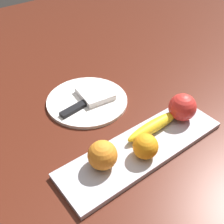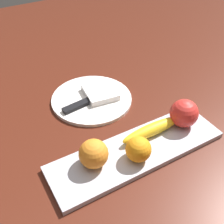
{
  "view_description": "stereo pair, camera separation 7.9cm",
  "coord_description": "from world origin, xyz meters",
  "px_view_note": "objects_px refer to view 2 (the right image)",
  "views": [
    {
      "loc": [
        -0.39,
        -0.38,
        0.56
      ],
      "look_at": [
        -0.02,
        0.1,
        0.05
      ],
      "focal_mm": 45.63,
      "sensor_mm": 36.0,
      "label": 1
    },
    {
      "loc": [
        -0.33,
        -0.42,
        0.56
      ],
      "look_at": [
        -0.02,
        0.1,
        0.05
      ],
      "focal_mm": 45.63,
      "sensor_mm": 36.0,
      "label": 2
    }
  ],
  "objects_px": {
    "fruit_tray": "(137,151)",
    "dinner_plate": "(92,99)",
    "apple": "(184,113)",
    "banana": "(153,130)",
    "orange_near_banana": "(138,149)",
    "folded_napkin": "(100,92)",
    "knife": "(81,104)",
    "orange_near_apple": "(94,154)"
  },
  "relations": [
    {
      "from": "fruit_tray",
      "to": "orange_near_apple",
      "type": "distance_m",
      "value": 0.13
    },
    {
      "from": "apple",
      "to": "banana",
      "type": "relative_size",
      "value": 0.42
    },
    {
      "from": "apple",
      "to": "orange_near_apple",
      "type": "height_order",
      "value": "apple"
    },
    {
      "from": "folded_napkin",
      "to": "knife",
      "type": "xyz_separation_m",
      "value": [
        -0.08,
        -0.02,
        -0.0
      ]
    },
    {
      "from": "apple",
      "to": "knife",
      "type": "distance_m",
      "value": 0.31
    },
    {
      "from": "banana",
      "to": "folded_napkin",
      "type": "relative_size",
      "value": 1.78
    },
    {
      "from": "dinner_plate",
      "to": "folded_napkin",
      "type": "relative_size",
      "value": 2.42
    },
    {
      "from": "fruit_tray",
      "to": "banana",
      "type": "height_order",
      "value": "banana"
    },
    {
      "from": "apple",
      "to": "orange_near_banana",
      "type": "distance_m",
      "value": 0.18
    },
    {
      "from": "knife",
      "to": "orange_near_banana",
      "type": "bearing_deg",
      "value": -89.91
    },
    {
      "from": "banana",
      "to": "dinner_plate",
      "type": "distance_m",
      "value": 0.25
    },
    {
      "from": "banana",
      "to": "dinner_plate",
      "type": "height_order",
      "value": "banana"
    },
    {
      "from": "dinner_plate",
      "to": "orange_near_banana",
      "type": "bearing_deg",
      "value": -93.27
    },
    {
      "from": "banana",
      "to": "orange_near_apple",
      "type": "distance_m",
      "value": 0.18
    },
    {
      "from": "banana",
      "to": "dinner_plate",
      "type": "xyz_separation_m",
      "value": [
        -0.06,
        0.24,
        -0.03
      ]
    },
    {
      "from": "dinner_plate",
      "to": "knife",
      "type": "height_order",
      "value": "knife"
    },
    {
      "from": "dinner_plate",
      "to": "folded_napkin",
      "type": "height_order",
      "value": "folded_napkin"
    },
    {
      "from": "apple",
      "to": "orange_near_apple",
      "type": "distance_m",
      "value": 0.28
    },
    {
      "from": "orange_near_apple",
      "to": "folded_napkin",
      "type": "relative_size",
      "value": 0.68
    },
    {
      "from": "apple",
      "to": "orange_near_apple",
      "type": "xyz_separation_m",
      "value": [
        -0.28,
        -0.0,
        -0.0
      ]
    },
    {
      "from": "apple",
      "to": "folded_napkin",
      "type": "height_order",
      "value": "apple"
    },
    {
      "from": "apple",
      "to": "folded_napkin",
      "type": "distance_m",
      "value": 0.28
    },
    {
      "from": "fruit_tray",
      "to": "dinner_plate",
      "type": "distance_m",
      "value": 0.26
    },
    {
      "from": "orange_near_banana",
      "to": "folded_napkin",
      "type": "height_order",
      "value": "orange_near_banana"
    },
    {
      "from": "fruit_tray",
      "to": "banana",
      "type": "xyz_separation_m",
      "value": [
        0.06,
        0.02,
        0.02
      ]
    },
    {
      "from": "dinner_plate",
      "to": "knife",
      "type": "xyz_separation_m",
      "value": [
        -0.05,
        -0.02,
        0.01
      ]
    },
    {
      "from": "apple",
      "to": "knife",
      "type": "height_order",
      "value": "apple"
    },
    {
      "from": "folded_napkin",
      "to": "knife",
      "type": "height_order",
      "value": "folded_napkin"
    },
    {
      "from": "orange_near_banana",
      "to": "folded_napkin",
      "type": "xyz_separation_m",
      "value": [
        0.05,
        0.28,
        -0.03
      ]
    },
    {
      "from": "orange_near_apple",
      "to": "knife",
      "type": "xyz_separation_m",
      "value": [
        0.07,
        0.22,
        -0.04
      ]
    },
    {
      "from": "banana",
      "to": "dinner_plate",
      "type": "bearing_deg",
      "value": -74.92
    },
    {
      "from": "folded_napkin",
      "to": "knife",
      "type": "relative_size",
      "value": 0.58
    },
    {
      "from": "apple",
      "to": "dinner_plate",
      "type": "xyz_separation_m",
      "value": [
        -0.16,
        0.24,
        -0.05
      ]
    },
    {
      "from": "orange_near_banana",
      "to": "knife",
      "type": "height_order",
      "value": "orange_near_banana"
    },
    {
      "from": "fruit_tray",
      "to": "dinner_plate",
      "type": "relative_size",
      "value": 1.85
    },
    {
      "from": "orange_near_banana",
      "to": "folded_napkin",
      "type": "relative_size",
      "value": 0.61
    },
    {
      "from": "fruit_tray",
      "to": "apple",
      "type": "bearing_deg",
      "value": 5.73
    },
    {
      "from": "orange_near_banana",
      "to": "dinner_plate",
      "type": "height_order",
      "value": "orange_near_banana"
    },
    {
      "from": "fruit_tray",
      "to": "folded_napkin",
      "type": "height_order",
      "value": "folded_napkin"
    },
    {
      "from": "apple",
      "to": "dinner_plate",
      "type": "height_order",
      "value": "apple"
    },
    {
      "from": "orange_near_banana",
      "to": "dinner_plate",
      "type": "relative_size",
      "value": 0.25
    },
    {
      "from": "orange_near_apple",
      "to": "dinner_plate",
      "type": "xyz_separation_m",
      "value": [
        0.12,
        0.24,
        -0.05
      ]
    }
  ]
}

